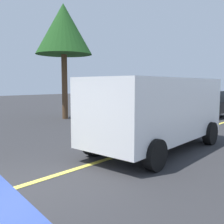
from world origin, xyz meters
TOP-DOWN VIEW (x-y plane):
  - lane_marking_centre at (3.00, 0.00)m, footprint 28.00×0.16m
  - white_van at (4.97, -0.43)m, footprint 5.24×2.35m
  - car_black_approaching at (13.49, 1.40)m, footprint 4.47×2.23m
  - tree_left_verge at (7.69, 7.54)m, footprint 3.21×3.21m

SIDE VIEW (x-z plane):
  - lane_marking_centre at x=3.00m, z-range 0.00..0.01m
  - car_black_approaching at x=13.49m, z-range 0.00..1.62m
  - white_van at x=4.97m, z-range 0.17..2.37m
  - tree_left_verge at x=7.69m, z-range 1.82..8.40m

